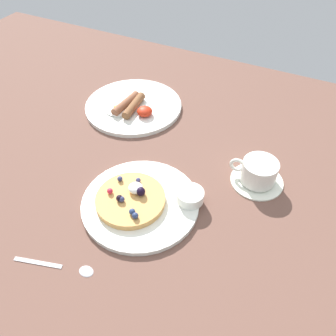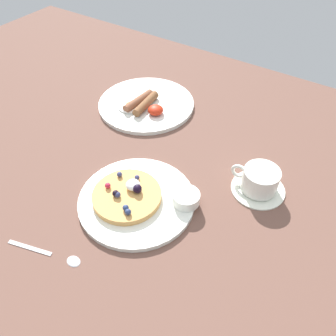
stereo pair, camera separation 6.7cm
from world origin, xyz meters
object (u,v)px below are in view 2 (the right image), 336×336
(coffee_saucer, at_px, (258,189))
(teaspoon, at_px, (57,256))
(breakfast_plate, at_px, (146,104))
(coffee_cup, at_px, (260,179))
(syrup_ramekin, at_px, (186,198))
(pancake_plate, at_px, (137,200))

(coffee_saucer, relative_size, teaspoon, 0.79)
(breakfast_plate, bearing_deg, coffee_cup, -17.62)
(breakfast_plate, height_order, coffee_cup, coffee_cup)
(syrup_ramekin, height_order, teaspoon, syrup_ramekin)
(syrup_ramekin, distance_m, coffee_saucer, 0.17)
(breakfast_plate, distance_m, teaspoon, 0.52)
(pancake_plate, bearing_deg, breakfast_plate, 122.81)
(pancake_plate, bearing_deg, coffee_saucer, 41.02)
(pancake_plate, distance_m, coffee_cup, 0.27)
(coffee_saucer, distance_m, teaspoon, 0.45)
(syrup_ramekin, height_order, coffee_cup, coffee_cup)
(pancake_plate, height_order, teaspoon, pancake_plate)
(breakfast_plate, relative_size, coffee_saucer, 2.30)
(pancake_plate, xyz_separation_m, syrup_ramekin, (0.09, 0.05, 0.02))
(syrup_ramekin, xyz_separation_m, coffee_saucer, (0.11, 0.13, -0.02))
(syrup_ramekin, xyz_separation_m, breakfast_plate, (-0.29, 0.26, -0.02))
(pancake_plate, relative_size, teaspoon, 1.65)
(coffee_saucer, bearing_deg, teaspoon, -124.26)
(breakfast_plate, bearing_deg, syrup_ramekin, -41.25)
(coffee_saucer, bearing_deg, coffee_cup, -174.37)
(coffee_cup, distance_m, teaspoon, 0.45)
(coffee_saucer, distance_m, coffee_cup, 0.03)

